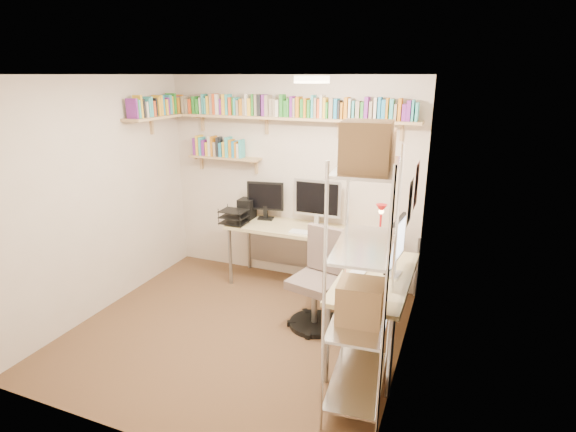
% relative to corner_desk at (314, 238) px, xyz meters
% --- Properties ---
extents(ground, '(3.20, 3.20, 0.00)m').
position_rel_corner_desk_xyz_m(ground, '(-0.49, -0.96, -0.76)').
color(ground, '#4B2D20').
rests_on(ground, ground).
extents(room_shell, '(3.24, 3.04, 2.52)m').
position_rel_corner_desk_xyz_m(room_shell, '(-0.49, -0.96, 0.79)').
color(room_shell, '#C3B29F').
rests_on(room_shell, ground).
extents(wall_shelves, '(3.12, 1.09, 0.80)m').
position_rel_corner_desk_xyz_m(wall_shelves, '(-0.92, 0.34, 1.27)').
color(wall_shelves, tan).
rests_on(wall_shelves, ground).
extents(corner_desk, '(2.35, 1.99, 1.33)m').
position_rel_corner_desk_xyz_m(corner_desk, '(0.00, 0.00, 0.00)').
color(corner_desk, tan).
rests_on(corner_desk, ground).
extents(office_chair, '(0.55, 0.57, 1.03)m').
position_rel_corner_desk_xyz_m(office_chair, '(0.22, -0.50, -0.32)').
color(office_chair, black).
rests_on(office_chair, ground).
extents(wire_rack, '(0.50, 0.90, 2.22)m').
position_rel_corner_desk_xyz_m(wire_rack, '(0.87, -1.49, 0.69)').
color(wire_rack, silver).
rests_on(wire_rack, ground).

